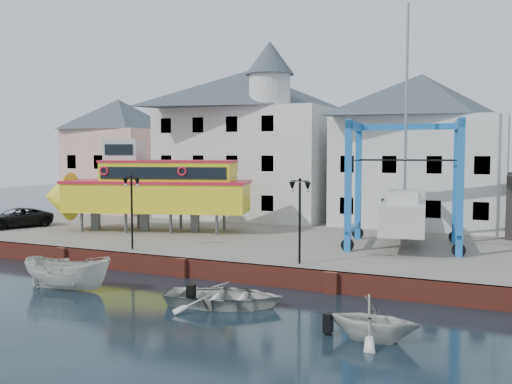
% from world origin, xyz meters
% --- Properties ---
extents(ground, '(140.00, 140.00, 0.00)m').
position_xyz_m(ground, '(0.00, 0.00, 0.00)').
color(ground, black).
rests_on(ground, ground).
extents(hardstanding, '(44.00, 22.00, 1.00)m').
position_xyz_m(hardstanding, '(0.00, 11.00, 0.50)').
color(hardstanding, slate).
rests_on(hardstanding, ground).
extents(quay_wall, '(44.00, 0.47, 1.00)m').
position_xyz_m(quay_wall, '(-0.00, 0.10, 0.50)').
color(quay_wall, maroon).
rests_on(quay_wall, ground).
extents(building_pink, '(8.00, 7.00, 10.30)m').
position_xyz_m(building_pink, '(-18.00, 18.00, 6.15)').
color(building_pink, '#CC9990').
rests_on(building_pink, hardstanding).
extents(building_white_main, '(14.00, 8.30, 14.00)m').
position_xyz_m(building_white_main, '(-4.87, 18.39, 7.34)').
color(building_white_main, silver).
rests_on(building_white_main, hardstanding).
extents(building_white_right, '(12.00, 8.00, 11.20)m').
position_xyz_m(building_white_right, '(9.00, 19.00, 6.60)').
color(building_white_right, silver).
rests_on(building_white_right, hardstanding).
extents(lamp_post_left, '(1.12, 0.32, 4.20)m').
position_xyz_m(lamp_post_left, '(-4.00, 1.20, 4.17)').
color(lamp_post_left, black).
rests_on(lamp_post_left, hardstanding).
extents(lamp_post_right, '(1.12, 0.32, 4.20)m').
position_xyz_m(lamp_post_right, '(6.00, 1.20, 4.17)').
color(lamp_post_right, black).
rests_on(lamp_post_right, hardstanding).
extents(tour_boat, '(15.01, 7.54, 6.37)m').
position_xyz_m(tour_boat, '(-7.82, 7.76, 4.00)').
color(tour_boat, '#59595E').
rests_on(tour_boat, hardstanding).
extents(travel_lift, '(7.11, 9.44, 13.91)m').
position_xyz_m(travel_lift, '(9.63, 9.13, 3.32)').
color(travel_lift, '#1069B6').
rests_on(travel_lift, hardstanding).
extents(van, '(4.04, 5.50, 1.39)m').
position_xyz_m(van, '(-17.40, 5.32, 1.69)').
color(van, black).
rests_on(van, hardstanding).
extents(motorboat_a, '(4.78, 2.28, 1.78)m').
position_xyz_m(motorboat_a, '(-3.48, -4.44, 0.00)').
color(motorboat_a, beige).
rests_on(motorboat_a, ground).
extents(motorboat_b, '(5.67, 4.66, 1.02)m').
position_xyz_m(motorboat_b, '(4.53, -3.94, 0.00)').
color(motorboat_b, beige).
rests_on(motorboat_b, ground).
extents(motorboat_c, '(3.14, 2.71, 1.65)m').
position_xyz_m(motorboat_c, '(11.21, -5.67, 0.00)').
color(motorboat_c, beige).
rests_on(motorboat_c, ground).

